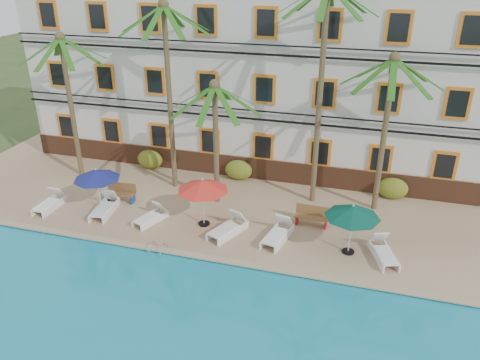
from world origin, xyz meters
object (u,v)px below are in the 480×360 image
(umbrella_green, at_px, (353,212))
(lounger_d, at_px, (228,227))
(umbrella_red, at_px, (203,185))
(bench_left, at_px, (121,192))
(palm_b, at_px, (168,75))
(palm_d, at_px, (322,72))
(lounger_c, at_px, (151,216))
(lounger_e, at_px, (278,233))
(lounger_b, at_px, (105,207))
(palm_e, at_px, (387,113))
(palm_c, at_px, (215,124))
(lounger_f, at_px, (383,252))
(bench_right, at_px, (312,216))
(palm_a, at_px, (68,87))
(lounger_a, at_px, (50,203))
(pool_ladder, at_px, (158,251))
(umbrella_blue, at_px, (97,174))

(umbrella_green, relative_size, lounger_d, 1.03)
(umbrella_red, xyz_separation_m, bench_left, (-4.76, 1.03, -1.51))
(palm_b, height_order, palm_d, palm_d)
(lounger_c, height_order, lounger_e, lounger_e)
(lounger_b, height_order, lounger_d, lounger_b)
(palm_e, height_order, lounger_d, palm_e)
(palm_b, distance_m, lounger_c, 6.78)
(lounger_b, bearing_deg, umbrella_red, 3.43)
(lounger_b, relative_size, lounger_c, 1.15)
(palm_b, relative_size, palm_c, 1.53)
(palm_c, relative_size, lounger_e, 2.81)
(lounger_f, distance_m, bench_right, 3.63)
(palm_d, bearing_deg, palm_c, -163.18)
(palm_d, height_order, umbrella_red, palm_d)
(lounger_c, bearing_deg, palm_d, 31.09)
(palm_a, distance_m, bench_right, 14.00)
(lounger_f, distance_m, bench_left, 12.70)
(palm_a, distance_m, lounger_b, 6.80)
(umbrella_red, distance_m, bench_right, 5.11)
(lounger_a, xyz_separation_m, lounger_f, (15.53, 0.16, 0.01))
(palm_d, relative_size, lounger_d, 4.73)
(umbrella_red, bearing_deg, umbrella_green, -3.98)
(palm_e, bearing_deg, palm_b, -177.91)
(lounger_a, distance_m, lounger_e, 11.17)
(lounger_e, bearing_deg, umbrella_green, -2.39)
(lounger_f, bearing_deg, umbrella_green, 179.18)
(pool_ladder, bearing_deg, palm_e, 36.54)
(palm_e, relative_size, lounger_f, 3.59)
(palm_a, bearing_deg, lounger_c, -30.92)
(lounger_b, bearing_deg, umbrella_green, -0.80)
(palm_a, xyz_separation_m, bench_right, (13.13, -1.85, -4.50))
(palm_d, distance_m, umbrella_red, 7.26)
(bench_left, bearing_deg, umbrella_blue, -113.51)
(palm_a, distance_m, lounger_f, 17.33)
(palm_b, xyz_separation_m, lounger_e, (6.34, -3.66, -5.58))
(lounger_c, xyz_separation_m, lounger_e, (5.91, 0.09, 0.05))
(umbrella_blue, bearing_deg, palm_b, 54.96)
(palm_e, xyz_separation_m, lounger_f, (0.46, -4.18, -4.51))
(palm_e, relative_size, umbrella_blue, 3.40)
(palm_e, distance_m, lounger_b, 13.67)
(lounger_c, height_order, bench_right, bench_right)
(palm_b, distance_m, bench_left, 6.19)
(palm_b, bearing_deg, lounger_d, -42.38)
(palm_b, relative_size, bench_right, 6.15)
(palm_d, distance_m, lounger_f, 8.17)
(lounger_e, bearing_deg, palm_a, 163.61)
(palm_a, xyz_separation_m, lounger_d, (9.73, -3.63, -4.66))
(palm_d, height_order, umbrella_blue, palm_d)
(palm_b, relative_size, bench_left, 6.11)
(palm_a, bearing_deg, palm_e, 1.92)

